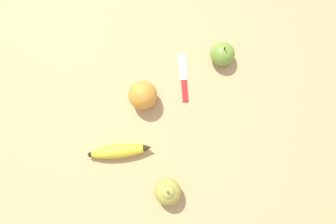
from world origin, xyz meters
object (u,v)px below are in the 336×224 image
at_px(orange, 143,95).
at_px(apple, 222,54).
at_px(banana, 120,151).
at_px(paring_knife, 184,79).
at_px(pear, 168,192).

xyz_separation_m(orange, apple, (-0.19, -0.19, -0.01)).
distance_m(banana, paring_knife, 0.28).
height_order(banana, pear, pear).
distance_m(banana, orange, 0.17).
relative_size(banana, paring_knife, 1.15).
height_order(orange, apple, orange).
height_order(banana, orange, orange).
height_order(pear, apple, pear).
xyz_separation_m(pear, apple, (-0.05, -0.42, -0.01)).
relative_size(pear, paring_knife, 0.59).
xyz_separation_m(pear, paring_knife, (0.04, -0.33, -0.04)).
bearing_deg(apple, orange, 44.57).
distance_m(banana, pear, 0.17).
bearing_deg(orange, apple, -135.43).
bearing_deg(paring_knife, orange, -156.30).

